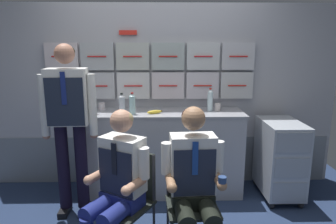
{
  "coord_description": "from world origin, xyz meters",
  "views": [
    {
      "loc": [
        0.01,
        -2.24,
        1.69
      ],
      "look_at": [
        0.07,
        0.4,
        1.1
      ],
      "focal_mm": 32.66,
      "sensor_mm": 36.0,
      "label": 1
    }
  ],
  "objects_px": {
    "crew_member_standing": "(69,116)",
    "water_bottle_clear": "(210,100)",
    "folding_chair_right": "(190,191)",
    "crew_member_right": "(194,181)",
    "crew_member_left": "(117,182)",
    "espresso_cup_small": "(218,107)",
    "folding_chair_left": "(130,192)",
    "snack_banana": "(155,112)",
    "service_trolley": "(280,157)"
  },
  "relations": [
    {
      "from": "folding_chair_left",
      "to": "espresso_cup_small",
      "type": "xyz_separation_m",
      "value": [
        0.9,
        1.06,
        0.49
      ]
    },
    {
      "from": "crew_member_left",
      "to": "crew_member_right",
      "type": "bearing_deg",
      "value": -2.31
    },
    {
      "from": "crew_member_standing",
      "to": "snack_banana",
      "type": "distance_m",
      "value": 0.89
    },
    {
      "from": "folding_chair_right",
      "to": "service_trolley",
      "type": "bearing_deg",
      "value": 39.02
    },
    {
      "from": "water_bottle_clear",
      "to": "snack_banana",
      "type": "relative_size",
      "value": 1.52
    },
    {
      "from": "crew_member_left",
      "to": "crew_member_right",
      "type": "distance_m",
      "value": 0.59
    },
    {
      "from": "folding_chair_right",
      "to": "crew_member_right",
      "type": "bearing_deg",
      "value": -85.96
    },
    {
      "from": "water_bottle_clear",
      "to": "snack_banana",
      "type": "xyz_separation_m",
      "value": [
        -0.62,
        -0.14,
        -0.1
      ]
    },
    {
      "from": "folding_chair_left",
      "to": "crew_member_standing",
      "type": "relative_size",
      "value": 0.49
    },
    {
      "from": "crew_member_standing",
      "to": "espresso_cup_small",
      "type": "xyz_separation_m",
      "value": [
        1.53,
        0.49,
        -0.02
      ]
    },
    {
      "from": "crew_member_right",
      "to": "snack_banana",
      "type": "xyz_separation_m",
      "value": [
        -0.32,
        1.09,
        0.3
      ]
    },
    {
      "from": "snack_banana",
      "to": "crew_member_standing",
      "type": "bearing_deg",
      "value": -156.96
    },
    {
      "from": "espresso_cup_small",
      "to": "crew_member_right",
      "type": "bearing_deg",
      "value": -107.57
    },
    {
      "from": "water_bottle_clear",
      "to": "crew_member_right",
      "type": "bearing_deg",
      "value": -103.75
    },
    {
      "from": "service_trolley",
      "to": "crew_member_standing",
      "type": "height_order",
      "value": "crew_member_standing"
    },
    {
      "from": "folding_chair_left",
      "to": "snack_banana",
      "type": "distance_m",
      "value": 1.05
    },
    {
      "from": "folding_chair_right",
      "to": "crew_member_standing",
      "type": "relative_size",
      "value": 0.49
    },
    {
      "from": "folding_chair_right",
      "to": "crew_member_right",
      "type": "height_order",
      "value": "crew_member_right"
    },
    {
      "from": "service_trolley",
      "to": "crew_member_standing",
      "type": "distance_m",
      "value": 2.3
    },
    {
      "from": "crew_member_left",
      "to": "crew_member_right",
      "type": "relative_size",
      "value": 0.98
    },
    {
      "from": "crew_member_left",
      "to": "crew_member_standing",
      "type": "distance_m",
      "value": 0.97
    },
    {
      "from": "water_bottle_clear",
      "to": "espresso_cup_small",
      "type": "distance_m",
      "value": 0.12
    },
    {
      "from": "service_trolley",
      "to": "folding_chair_right",
      "type": "xyz_separation_m",
      "value": [
        -1.08,
        -0.87,
        0.04
      ]
    },
    {
      "from": "water_bottle_clear",
      "to": "espresso_cup_small",
      "type": "relative_size",
      "value": 3.05
    },
    {
      "from": "crew_member_standing",
      "to": "water_bottle_clear",
      "type": "relative_size",
      "value": 6.51
    },
    {
      "from": "service_trolley",
      "to": "espresso_cup_small",
      "type": "bearing_deg",
      "value": 164.21
    },
    {
      "from": "crew_member_standing",
      "to": "water_bottle_clear",
      "type": "bearing_deg",
      "value": 18.57
    },
    {
      "from": "crew_member_standing",
      "to": "crew_member_right",
      "type": "bearing_deg",
      "value": -32.93
    },
    {
      "from": "folding_chair_left",
      "to": "snack_banana",
      "type": "xyz_separation_m",
      "value": [
        0.19,
        0.92,
        0.46
      ]
    },
    {
      "from": "folding_chair_right",
      "to": "espresso_cup_small",
      "type": "distance_m",
      "value": 1.24
    },
    {
      "from": "folding_chair_left",
      "to": "service_trolley",
      "type": "bearing_deg",
      "value": 28.86
    },
    {
      "from": "service_trolley",
      "to": "crew_member_left",
      "type": "distance_m",
      "value": 1.95
    },
    {
      "from": "folding_chair_left",
      "to": "crew_member_right",
      "type": "height_order",
      "value": "crew_member_right"
    },
    {
      "from": "crew_member_right",
      "to": "water_bottle_clear",
      "type": "height_order",
      "value": "crew_member_right"
    },
    {
      "from": "service_trolley",
      "to": "snack_banana",
      "type": "bearing_deg",
      "value": 177.8
    },
    {
      "from": "folding_chair_right",
      "to": "water_bottle_clear",
      "type": "height_order",
      "value": "water_bottle_clear"
    },
    {
      "from": "service_trolley",
      "to": "crew_member_left",
      "type": "relative_size",
      "value": 0.72
    },
    {
      "from": "folding_chair_right",
      "to": "snack_banana",
      "type": "xyz_separation_m",
      "value": [
        -0.31,
        0.93,
        0.46
      ]
    },
    {
      "from": "crew_member_right",
      "to": "crew_member_standing",
      "type": "xyz_separation_m",
      "value": [
        -1.14,
        0.74,
        0.34
      ]
    },
    {
      "from": "crew_member_left",
      "to": "folding_chair_right",
      "type": "height_order",
      "value": "crew_member_left"
    },
    {
      "from": "service_trolley",
      "to": "crew_member_left",
      "type": "xyz_separation_m",
      "value": [
        -1.66,
        -1.01,
        0.19
      ]
    },
    {
      "from": "crew_member_right",
      "to": "snack_banana",
      "type": "distance_m",
      "value": 1.17
    },
    {
      "from": "folding_chair_left",
      "to": "snack_banana",
      "type": "relative_size",
      "value": 4.84
    },
    {
      "from": "crew_member_standing",
      "to": "water_bottle_clear",
      "type": "distance_m",
      "value": 1.52
    },
    {
      "from": "water_bottle_clear",
      "to": "folding_chair_right",
      "type": "bearing_deg",
      "value": -106.3
    },
    {
      "from": "crew_member_left",
      "to": "espresso_cup_small",
      "type": "xyz_separation_m",
      "value": [
        0.98,
        1.2,
        0.34
      ]
    },
    {
      "from": "folding_chair_right",
      "to": "espresso_cup_small",
      "type": "height_order",
      "value": "espresso_cup_small"
    },
    {
      "from": "crew_member_left",
      "to": "espresso_cup_small",
      "type": "distance_m",
      "value": 1.59
    },
    {
      "from": "folding_chair_right",
      "to": "snack_banana",
      "type": "distance_m",
      "value": 1.08
    },
    {
      "from": "snack_banana",
      "to": "folding_chair_right",
      "type": "bearing_deg",
      "value": -71.4
    }
  ]
}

